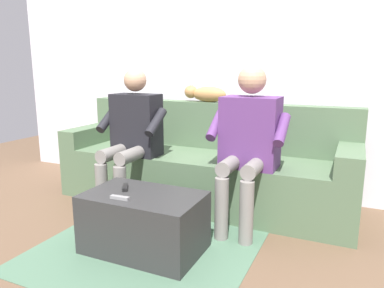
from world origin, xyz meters
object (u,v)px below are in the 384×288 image
couch (203,168)px  remote_black (125,187)px  remote_gray (120,198)px  cat_on_backrest (205,94)px  coffee_table (144,222)px  person_left_seated (248,137)px  person_right_seated (132,131)px

couch → remote_black: (0.17, 0.98, 0.10)m
remote_black → remote_gray: (-0.08, 0.18, -0.00)m
cat_on_backrest → coffee_table: bearing=93.9°
person_left_seated → remote_black: 0.97m
person_right_seated → remote_gray: 0.92m
cat_on_backrest → remote_gray: size_ratio=4.45×
remote_black → couch: bearing=-41.7°
couch → person_right_seated: size_ratio=2.18×
coffee_table → remote_black: (0.17, -0.04, 0.21)m
person_left_seated → person_right_seated: size_ratio=1.02×
cat_on_backrest → remote_black: bearing=86.3°
coffee_table → person_right_seated: 0.94m
couch → remote_black: 0.99m
cat_on_backrest → remote_gray: (-0.01, 1.40, -0.56)m
couch → person_left_seated: person_left_seated is taller
person_left_seated → cat_on_backrest: bearing=-44.7°
coffee_table → remote_gray: remote_gray is taller
person_left_seated → remote_black: (0.67, 0.64, -0.29)m
cat_on_backrest → remote_black: 1.34m
person_right_seated → cat_on_backrest: size_ratio=2.12×
cat_on_backrest → remote_gray: 1.51m
person_left_seated → remote_gray: size_ratio=9.62×
coffee_table → person_right_seated: person_right_seated is taller
person_left_seated → remote_black: person_left_seated is taller
couch → cat_on_backrest: size_ratio=4.62×
cat_on_backrest → remote_black: size_ratio=4.46×
person_left_seated → person_right_seated: 1.00m
person_left_seated → cat_on_backrest: size_ratio=2.16×
person_left_seated → remote_gray: 1.05m
person_right_seated → cat_on_backrest: 0.80m
coffee_table → cat_on_backrest: cat_on_backrest is taller
coffee_table → remote_black: size_ratio=6.06×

